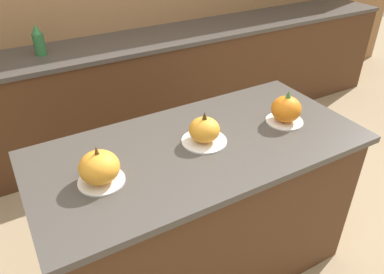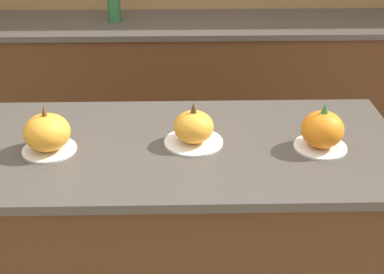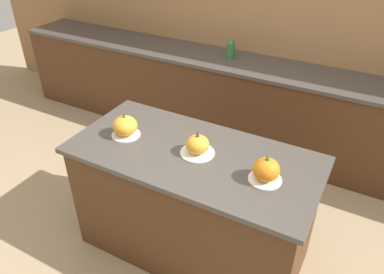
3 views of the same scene
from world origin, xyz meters
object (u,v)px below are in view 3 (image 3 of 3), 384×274
Objects in this scene: pumpkin_cake_right at (266,170)px; bottle_tall at (231,48)px; pumpkin_cake_center at (197,145)px; pumpkin_cake_left at (125,126)px.

pumpkin_cake_right is 1.89m from bottle_tall.
pumpkin_cake_right is (0.48, -0.05, 0.01)m from pumpkin_cake_center.
bottle_tall is (-0.47, 1.59, 0.07)m from pumpkin_cake_center.
pumpkin_cake_left is 1.64m from bottle_tall.
pumpkin_cake_left is 1.01× the size of pumpkin_cake_right.
pumpkin_cake_center is 0.99× the size of bottle_tall.
pumpkin_cake_center is 0.48m from pumpkin_cake_right.
bottle_tall is (0.08, 1.63, 0.06)m from pumpkin_cake_left.
pumpkin_cake_right is at bearing -0.12° from pumpkin_cake_left.
pumpkin_cake_left is at bearing 179.88° from pumpkin_cake_right.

